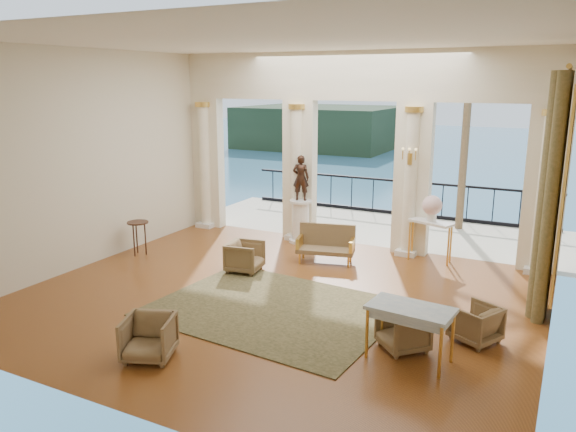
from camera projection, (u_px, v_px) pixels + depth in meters
The scene contains 23 objects.
floor at pixel (276, 298), 10.18m from camera, with size 9.00×9.00×0.00m, color #48240E.
room_walls at pixel (240, 146), 8.54m from camera, with size 9.00×9.00×9.00m.
arcade at pixel (354, 137), 12.88m from camera, with size 9.00×0.56×4.50m.
terrace at pixel (377, 228), 15.21m from camera, with size 10.00×3.60×0.10m, color #C0B79E.
balustrade at pixel (395, 201), 16.48m from camera, with size 9.00×0.06×1.03m.
palm_tree at pixel (470, 70), 14.04m from camera, with size 2.00×2.00×4.50m.
headland at pixel (321, 127), 84.72m from camera, with size 22.00×18.00×6.00m, color black.
sea at pixel (528, 170), 63.47m from camera, with size 160.00×160.00×0.00m, color #2A678D.
curtain at pixel (551, 196), 9.10m from camera, with size 0.33×1.40×4.09m.
window_frame at pixel (564, 192), 9.00m from camera, with size 0.04×1.60×3.40m, color gold.
wall_sconce at pixel (410, 158), 12.07m from camera, with size 0.30×0.11×0.33m.
rug at pixel (274, 309), 9.69m from camera, with size 3.99×3.10×0.02m, color #2F3119.
armchair_a at pixel (149, 336), 7.91m from camera, with size 0.67×0.63×0.69m, color #423419.
armchair_b at pixel (403, 329), 8.18m from camera, with size 0.62×0.58×0.64m, color #423419.
armchair_c at pixel (476, 322), 8.44m from camera, with size 0.61×0.58×0.63m, color #423419.
armchair_d at pixel (245, 255), 11.54m from camera, with size 0.67×0.63×0.69m, color #423419.
settee at pixel (326, 244), 12.17m from camera, with size 1.32×0.80×0.81m.
game_table at pixel (411, 313), 7.78m from camera, with size 1.22×0.75×0.80m.
pedestal at pixel (301, 222), 13.62m from camera, with size 0.57×0.57×1.04m.
statue at pixel (301, 178), 13.37m from camera, with size 0.40×0.26×1.09m, color black.
console_table at pixel (431, 228), 12.12m from camera, with size 1.01×0.67×0.90m.
urn at pixel (432, 207), 12.01m from camera, with size 0.42×0.42×0.56m.
side_table at pixel (138, 226), 12.58m from camera, with size 0.47×0.47×0.77m.
Camera 1 is at (4.56, -8.39, 3.85)m, focal length 35.00 mm.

